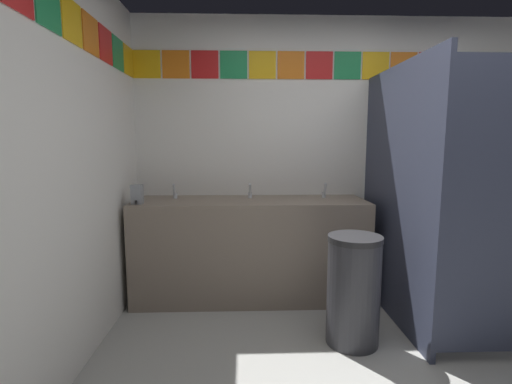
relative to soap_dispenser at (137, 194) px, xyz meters
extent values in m
cube|color=white|center=(1.84, 0.52, 0.30)|extent=(3.94, 0.08, 2.54)
cube|color=yellow|center=(0.00, 0.47, 1.13)|extent=(0.25, 0.01, 0.25)
cube|color=orange|center=(0.26, 0.47, 1.13)|extent=(0.25, 0.01, 0.25)
cube|color=red|center=(0.53, 0.47, 1.13)|extent=(0.25, 0.01, 0.25)
cube|color=#1E8C4C|center=(0.79, 0.47, 1.13)|extent=(0.25, 0.01, 0.25)
cube|color=yellow|center=(1.05, 0.47, 1.13)|extent=(0.25, 0.01, 0.25)
cube|color=orange|center=(1.31, 0.47, 1.13)|extent=(0.25, 0.01, 0.25)
cube|color=red|center=(1.58, 0.47, 1.13)|extent=(0.25, 0.01, 0.25)
cube|color=#1E8C4C|center=(1.84, 0.47, 1.13)|extent=(0.25, 0.01, 0.25)
cube|color=yellow|center=(2.10, 0.47, 1.13)|extent=(0.25, 0.01, 0.25)
cube|color=orange|center=(2.36, 0.47, 1.13)|extent=(0.25, 0.01, 0.25)
cube|color=red|center=(2.63, 0.47, 1.13)|extent=(0.25, 0.01, 0.25)
cube|color=#1E8C4C|center=(2.89, 0.47, 1.13)|extent=(0.25, 0.01, 0.25)
cube|color=yellow|center=(3.15, 0.47, 1.13)|extent=(0.25, 0.01, 0.25)
cube|color=white|center=(-0.17, -1.27, 0.30)|extent=(0.08, 3.50, 2.54)
cube|color=#1E8C4C|center=(-0.12, -1.00, 1.13)|extent=(0.01, 0.25, 0.25)
cube|color=yellow|center=(-0.12, -0.73, 1.13)|extent=(0.01, 0.25, 0.25)
cube|color=orange|center=(-0.12, -0.46, 1.13)|extent=(0.01, 0.25, 0.25)
cube|color=red|center=(-0.12, -0.19, 1.13)|extent=(0.01, 0.25, 0.25)
cube|color=#1E8C4C|center=(-0.12, 0.08, 1.13)|extent=(0.01, 0.25, 0.25)
cube|color=yellow|center=(-0.12, 0.35, 1.13)|extent=(0.01, 0.25, 0.25)
cube|color=gray|center=(0.93, 0.18, -0.52)|extent=(2.02, 0.60, 0.89)
cube|color=gray|center=(0.93, 0.46, -0.12)|extent=(2.02, 0.03, 0.08)
cylinder|color=#EBE7CD|center=(0.26, 0.15, -0.13)|extent=(0.34, 0.34, 0.10)
cylinder|color=#EBE7CD|center=(0.93, 0.15, -0.13)|extent=(0.34, 0.34, 0.10)
cylinder|color=#EBE7CD|center=(1.61, 0.15, -0.13)|extent=(0.34, 0.34, 0.10)
cylinder|color=silver|center=(0.26, 0.29, -0.05)|extent=(0.04, 0.04, 0.05)
cylinder|color=silver|center=(0.26, 0.24, 0.02)|extent=(0.02, 0.06, 0.09)
cylinder|color=silver|center=(0.93, 0.29, -0.05)|extent=(0.04, 0.04, 0.05)
cylinder|color=silver|center=(0.93, 0.24, 0.02)|extent=(0.02, 0.06, 0.09)
cylinder|color=silver|center=(1.61, 0.29, -0.05)|extent=(0.04, 0.04, 0.05)
cylinder|color=silver|center=(1.61, 0.24, 0.02)|extent=(0.02, 0.06, 0.09)
cube|color=gray|center=(0.00, 0.00, 0.00)|extent=(0.09, 0.07, 0.16)
cylinder|color=black|center=(0.00, -0.04, -0.06)|extent=(0.02, 0.02, 0.03)
cube|color=#33384C|center=(2.06, -0.22, 0.02)|extent=(0.04, 1.39, 1.98)
cylinder|color=silver|center=(2.08, -0.89, 0.12)|extent=(0.02, 0.02, 0.10)
cylinder|color=white|center=(2.56, 0.04, -0.77)|extent=(0.38, 0.38, 0.40)
torus|color=white|center=(2.56, 0.04, -0.55)|extent=(0.39, 0.39, 0.05)
cube|color=white|center=(2.56, 0.25, -0.40)|extent=(0.34, 0.17, 0.34)
cylinder|color=#333338|center=(1.63, -0.63, -0.61)|extent=(0.36, 0.36, 0.73)
cylinder|color=#262628|center=(1.63, -0.63, -0.22)|extent=(0.37, 0.37, 0.04)
camera|label=1|loc=(0.87, -3.05, 0.43)|focal=26.13mm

